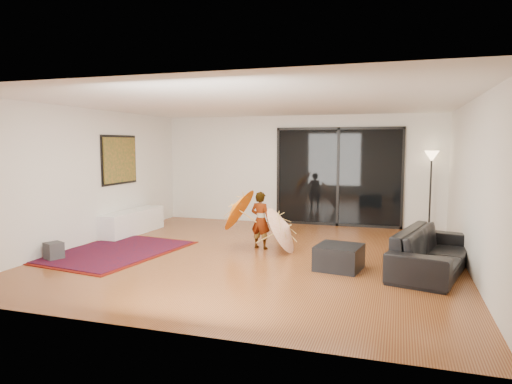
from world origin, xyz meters
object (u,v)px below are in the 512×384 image
at_px(media_console, 132,222).
at_px(ottoman, 339,257).
at_px(child, 261,220).
at_px(sofa, 432,251).

bearing_deg(media_console, ottoman, -15.51).
height_order(media_console, ottoman, media_console).
xyz_separation_m(media_console, ottoman, (4.79, -1.57, -0.07)).
height_order(ottoman, child, child).
relative_size(sofa, ottoman, 3.31).
distance_m(media_console, sofa, 6.33).
xyz_separation_m(sofa, child, (-3.03, 0.71, 0.22)).
xyz_separation_m(sofa, ottoman, (-1.41, -0.31, -0.13)).
bearing_deg(child, ottoman, 160.14).
height_order(media_console, child, child).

